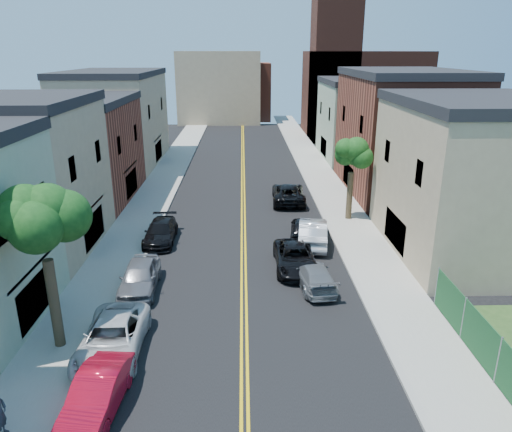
{
  "coord_description": "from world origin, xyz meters",
  "views": [
    {
      "loc": [
        0.02,
        -3.96,
        12.11
      ],
      "look_at": [
        0.82,
        25.31,
        2.0
      ],
      "focal_mm": 33.74,
      "sensor_mm": 36.0,
      "label": 1
    }
  ],
  "objects": [
    {
      "name": "bldg_right_brick",
      "position": [
        14.0,
        38.0,
        5.0
      ],
      "size": [
        9.0,
        14.0,
        10.0
      ],
      "primitive_type": "cube",
      "color": "brown",
      "rests_on": "ground"
    },
    {
      "name": "bldg_left_tan_near",
      "position": [
        -14.0,
        25.0,
        4.5
      ],
      "size": [
        9.0,
        10.0,
        9.0
      ],
      "primitive_type": "cube",
      "color": "#998466",
      "rests_on": "ground"
    },
    {
      "name": "black_car_left",
      "position": [
        -5.5,
        26.03,
        0.69
      ],
      "size": [
        1.99,
        4.79,
        1.38
      ],
      "primitive_type": "imported",
      "rotation": [
        0.0,
        0.0,
        0.01
      ],
      "color": "black",
      "rests_on": "ground"
    },
    {
      "name": "bldg_right_tan",
      "position": [
        14.0,
        24.0,
        4.5
      ],
      "size": [
        9.0,
        12.0,
        9.0
      ],
      "primitive_type": "cube",
      "color": "#998466",
      "rests_on": "ground"
    },
    {
      "name": "backdrop_left",
      "position": [
        -4.0,
        82.0,
        6.0
      ],
      "size": [
        14.0,
        8.0,
        12.0
      ],
      "primitive_type": "cube",
      "color": "#998466",
      "rests_on": "ground"
    },
    {
      "name": "curb_left",
      "position": [
        -6.15,
        40.0,
        0.07
      ],
      "size": [
        0.3,
        100.0,
        0.15
      ],
      "primitive_type": "cube",
      "color": "gray",
      "rests_on": "ground"
    },
    {
      "name": "sidewalk_left",
      "position": [
        -7.9,
        40.0,
        0.07
      ],
      "size": [
        3.2,
        100.0,
        0.15
      ],
      "primitive_type": "cube",
      "color": "gray",
      "rests_on": "ground"
    },
    {
      "name": "backdrop_center",
      "position": [
        0.0,
        86.0,
        5.0
      ],
      "size": [
        10.0,
        8.0,
        10.0
      ],
      "primitive_type": "cube",
      "color": "brown",
      "rests_on": "ground"
    },
    {
      "name": "dark_car_right_far",
      "position": [
        3.8,
        34.62,
        0.79
      ],
      "size": [
        2.86,
        5.79,
        1.58
      ],
      "primitive_type": "imported",
      "rotation": [
        0.0,
        0.0,
        3.1
      ],
      "color": "black",
      "rests_on": "ground"
    },
    {
      "name": "tree_left_mid",
      "position": [
        -7.88,
        14.01,
        6.58
      ],
      "size": [
        5.2,
        5.2,
        9.29
      ],
      "color": "#3C2D1E",
      "rests_on": "sidewalk_left"
    },
    {
      "name": "bldg_left_tan_far",
      "position": [
        -14.0,
        50.0,
        4.75
      ],
      "size": [
        9.0,
        16.0,
        9.5
      ],
      "primitive_type": "cube",
      "color": "#998466",
      "rests_on": "ground"
    },
    {
      "name": "grey_car_left",
      "position": [
        -5.5,
        19.17,
        0.79
      ],
      "size": [
        2.0,
        4.68,
        1.58
      ],
      "primitive_type": "imported",
      "rotation": [
        0.0,
        0.0,
        0.03
      ],
      "color": "slate",
      "rests_on": "ground"
    },
    {
      "name": "silver_car_right",
      "position": [
        4.54,
        25.34,
        0.84
      ],
      "size": [
        2.45,
        5.29,
        1.68
      ],
      "primitive_type": "imported",
      "rotation": [
        0.0,
        0.0,
        3.01
      ],
      "color": "#B4B5BC",
      "rests_on": "ground"
    },
    {
      "name": "church",
      "position": [
        16.33,
        67.07,
        7.24
      ],
      "size": [
        16.2,
        14.2,
        22.6
      ],
      "color": "#4C2319",
      "rests_on": "ground"
    },
    {
      "name": "grey_car_right",
      "position": [
        3.8,
        19.31,
        0.64
      ],
      "size": [
        2.23,
        4.57,
        1.28
      ],
      "primitive_type": "imported",
      "rotation": [
        0.0,
        0.0,
        3.24
      ],
      "color": "slate",
      "rests_on": "ground"
    },
    {
      "name": "white_pickup",
      "position": [
        -5.5,
        13.46,
        0.74
      ],
      "size": [
        2.53,
        5.38,
        1.49
      ],
      "primitive_type": "imported",
      "rotation": [
        0.0,
        0.0,
        0.01
      ],
      "color": "silver",
      "rests_on": "ground"
    },
    {
      "name": "black_suv_lane",
      "position": [
        3.0,
        21.58,
        0.7
      ],
      "size": [
        2.33,
        5.03,
        1.4
      ],
      "primitive_type": "imported",
      "rotation": [
        0.0,
        0.0,
        0.0
      ],
      "color": "black",
      "rests_on": "ground"
    },
    {
      "name": "sidewalk_right",
      "position": [
        7.9,
        40.0,
        0.07
      ],
      "size": [
        3.2,
        100.0,
        0.15
      ],
      "primitive_type": "cube",
      "color": "gray",
      "rests_on": "ground"
    },
    {
      "name": "tree_right_far",
      "position": [
        7.92,
        30.01,
        5.76
      ],
      "size": [
        4.4,
        4.4,
        8.03
      ],
      "color": "#3C2D1E",
      "rests_on": "sidewalk_right"
    },
    {
      "name": "bldg_right_palegrn",
      "position": [
        14.0,
        52.0,
        4.25
      ],
      "size": [
        9.0,
        12.0,
        8.5
      ],
      "primitive_type": "cube",
      "color": "gray",
      "rests_on": "ground"
    },
    {
      "name": "red_sedan",
      "position": [
        -5.17,
        10.07,
        0.71
      ],
      "size": [
        1.83,
        4.41,
        1.42
      ],
      "primitive_type": "imported",
      "rotation": [
        0.0,
        0.0,
        -0.08
      ],
      "color": "#B10B23",
      "rests_on": "ground"
    },
    {
      "name": "black_car_right",
      "position": [
        4.05,
        26.49,
        0.71
      ],
      "size": [
        2.18,
        4.32,
        1.41
      ],
      "primitive_type": "imported",
      "rotation": [
        0.0,
        0.0,
        3.01
      ],
      "color": "black",
      "rests_on": "ground"
    },
    {
      "name": "bldg_left_brick",
      "position": [
        -14.0,
        36.0,
        4.0
      ],
      "size": [
        9.0,
        12.0,
        8.0
      ],
      "primitive_type": "cube",
      "color": "brown",
      "rests_on": "ground"
    },
    {
      "name": "curb_right",
      "position": [
        6.15,
        40.0,
        0.07
      ],
      "size": [
        0.3,
        100.0,
        0.15
      ],
      "primitive_type": "cube",
      "color": "gray",
      "rests_on": "ground"
    }
  ]
}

